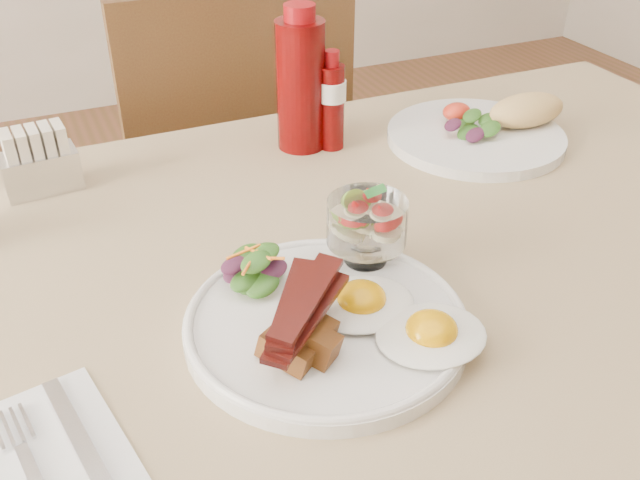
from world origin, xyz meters
TOP-DOWN VIEW (x-y plane):
  - table at (0.00, 0.00)m, footprint 1.33×0.88m
  - chair_far at (0.00, 0.66)m, footprint 0.42×0.42m
  - main_plate at (-0.13, -0.09)m, footprint 0.28×0.28m
  - fried_eggs at (-0.07, -0.12)m, footprint 0.18×0.20m
  - bacon_potato_pile at (-0.16, -0.12)m, footprint 0.11×0.12m
  - side_salad at (-0.17, -0.01)m, footprint 0.08×0.07m
  - fruit_cup at (-0.04, -0.02)m, footprint 0.09×0.09m
  - second_plate at (0.28, 0.22)m, footprint 0.29×0.26m
  - ketchup_bottle at (0.02, 0.31)m, footprint 0.08×0.08m
  - hot_sauce_bottle at (0.05, 0.29)m, footprint 0.04×0.04m
  - sugar_caddy at (-0.35, 0.33)m, footprint 0.10×0.06m
  - napkin_cutlery at (-0.39, -0.16)m, footprint 0.15×0.22m

SIDE VIEW (x-z plane):
  - chair_far at x=0.00m, z-range 0.06..0.99m
  - table at x=0.00m, z-range 0.29..1.04m
  - napkin_cutlery at x=-0.39m, z-range 0.75..0.76m
  - main_plate at x=-0.13m, z-range 0.75..0.77m
  - second_plate at x=0.28m, z-range 0.74..0.80m
  - fried_eggs at x=-0.07m, z-range 0.76..0.79m
  - side_salad at x=-0.17m, z-range 0.77..0.81m
  - sugar_caddy at x=-0.35m, z-range 0.75..0.83m
  - bacon_potato_pile at x=-0.16m, z-range 0.77..0.82m
  - fruit_cup at x=-0.04m, z-range 0.77..0.86m
  - hot_sauce_bottle at x=0.05m, z-range 0.75..0.90m
  - ketchup_bottle at x=0.02m, z-range 0.75..0.95m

